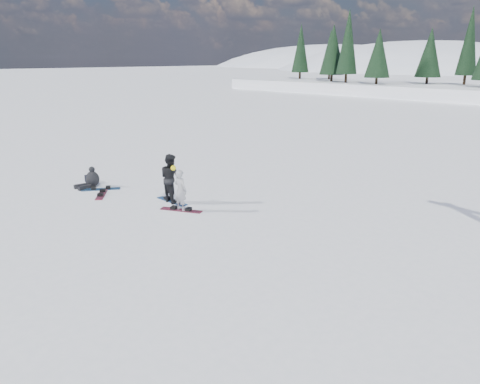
% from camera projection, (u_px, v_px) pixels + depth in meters
% --- Properties ---
extents(ground, '(420.00, 420.00, 0.00)m').
position_uv_depth(ground, '(116.00, 211.00, 16.17)').
color(ground, white).
rests_on(ground, ground).
extents(snowboarder_woman, '(0.57, 0.41, 1.59)m').
position_uv_depth(snowboarder_woman, '(180.00, 190.00, 15.97)').
color(snowboarder_woman, '#9B9BA0').
rests_on(snowboarder_woman, ground).
extents(snowboarder_man, '(0.89, 0.71, 1.78)m').
position_uv_depth(snowboarder_man, '(171.00, 178.00, 16.94)').
color(snowboarder_man, black).
rests_on(snowboarder_man, ground).
extents(seated_rider, '(0.61, 1.00, 0.84)m').
position_uv_depth(seated_rider, '(91.00, 179.00, 19.04)').
color(seated_rider, black).
rests_on(seated_rider, ground).
extents(gear_bag, '(0.51, 0.40, 0.30)m').
position_uv_depth(gear_bag, '(89.00, 179.00, 19.74)').
color(gear_bag, black).
rests_on(gear_bag, ground).
extents(snowboard_woman, '(1.46, 0.94, 0.03)m').
position_uv_depth(snowboard_woman, '(181.00, 210.00, 16.17)').
color(snowboard_woman, maroon).
rests_on(snowboard_woman, ground).
extents(snowboard_man, '(1.50, 0.30, 0.03)m').
position_uv_depth(snowboard_man, '(172.00, 201.00, 17.18)').
color(snowboard_man, '#1A4C92').
rests_on(snowboard_man, ground).
extents(snowboard_loose_a, '(1.04, 1.42, 0.03)m').
position_uv_depth(snowboard_loose_a, '(101.00, 189.00, 18.73)').
color(snowboard_loose_a, navy).
rests_on(snowboard_loose_a, ground).
extents(snowboard_loose_b, '(1.36, 1.13, 0.03)m').
position_uv_depth(snowboard_loose_b, '(102.00, 194.00, 18.05)').
color(snowboard_loose_b, maroon).
rests_on(snowboard_loose_b, ground).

